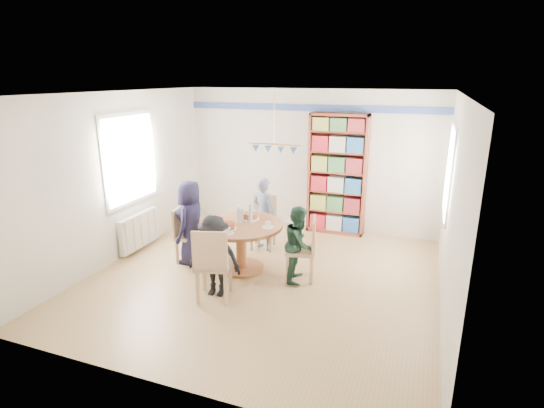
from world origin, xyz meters
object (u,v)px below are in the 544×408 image
at_px(person_near, 215,256).
at_px(bookshelf, 337,176).
at_px(chair_right, 306,246).
at_px(chair_near, 212,262).
at_px(radiator, 140,230).
at_px(dining_table, 241,236).
at_px(person_far, 264,214).
at_px(chair_far, 264,219).
at_px(chair_left, 185,232).
at_px(person_left, 191,222).
at_px(person_right, 299,244).

bearing_deg(person_near, bookshelf, 67.48).
bearing_deg(chair_right, bookshelf, 90.39).
bearing_deg(chair_near, radiator, 150.44).
bearing_deg(dining_table, person_far, 88.23).
relative_size(radiator, bookshelf, 0.44).
relative_size(person_far, person_near, 1.11).
bearing_deg(dining_table, radiator, 176.57).
height_order(person_far, person_near, person_far).
relative_size(dining_table, bookshelf, 0.57).
xyz_separation_m(chair_right, person_near, (-1.03, -0.89, 0.05)).
distance_m(chair_far, bookshelf, 1.67).
height_order(chair_left, chair_far, chair_far).
distance_m(radiator, chair_near, 2.36).
xyz_separation_m(chair_far, bookshelf, (1.03, 1.17, 0.61)).
distance_m(person_left, person_near, 1.21).
bearing_deg(chair_near, chair_left, 135.68).
distance_m(person_near, bookshelf, 3.25).
height_order(chair_right, person_far, person_far).
bearing_deg(dining_table, person_near, -89.63).
bearing_deg(chair_right, radiator, 178.05).
distance_m(chair_left, person_near, 1.31).
bearing_deg(bookshelf, person_right, -91.90).
height_order(person_right, bookshelf, bookshelf).
xyz_separation_m(dining_table, chair_near, (0.05, -1.04, 0.01)).
xyz_separation_m(radiator, chair_right, (3.02, -0.10, 0.18)).
xyz_separation_m(radiator, person_near, (1.99, -1.00, 0.23)).
xyz_separation_m(chair_left, bookshelf, (2.01, 2.19, 0.62)).
height_order(radiator, dining_table, dining_table).
bearing_deg(chair_right, chair_near, -133.00).
relative_size(chair_left, person_right, 0.79).
bearing_deg(radiator, chair_left, -8.15).
bearing_deg(person_left, person_near, 41.69).
distance_m(chair_left, person_far, 1.38).
distance_m(person_left, person_far, 1.29).
relative_size(chair_right, chair_far, 1.03).
bearing_deg(bookshelf, person_left, -130.56).
height_order(chair_far, chair_near, chair_near).
distance_m(chair_right, bookshelf, 2.23).
xyz_separation_m(radiator, bookshelf, (3.01, 2.04, 0.77)).
bearing_deg(chair_far, radiator, -156.21).
xyz_separation_m(chair_near, person_near, (-0.05, 0.16, 0.01)).
relative_size(radiator, person_right, 0.88).
xyz_separation_m(chair_far, person_right, (0.96, -1.03, 0.06)).
height_order(chair_right, person_right, person_right).
relative_size(dining_table, person_left, 0.95).
height_order(radiator, chair_right, chair_right).
relative_size(person_far, bookshelf, 0.56).
distance_m(dining_table, person_near, 0.88).
relative_size(chair_right, person_left, 0.70).
bearing_deg(chair_near, bookshelf, 73.15).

